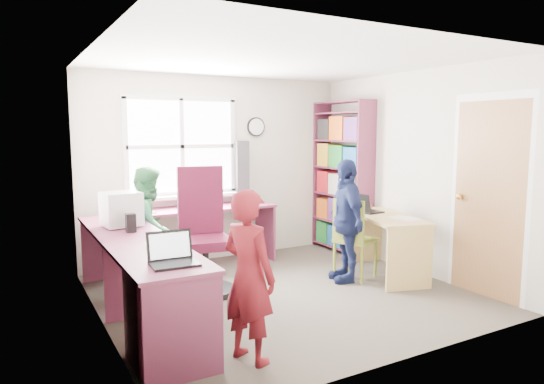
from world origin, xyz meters
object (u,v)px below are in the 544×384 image
Objects in this scene: person_red at (249,276)px; person_navy at (346,220)px; right_desk at (385,232)px; wooden_chair at (353,236)px; bookshelf at (342,181)px; swivel_chair at (204,239)px; cd_tower at (242,172)px; potted_plant at (188,196)px; crt_monitor at (121,209)px; l_desk at (169,277)px; laptop_left at (172,256)px; person_green at (150,226)px; laptop_right at (364,208)px.

person_red is 0.93× the size of person_navy.
wooden_chair is at bearing -169.03° from right_desk.
person_navy is at bearing -125.51° from bookshelf.
swivel_chair is 1.61× the size of cd_tower.
potted_plant is at bearing 89.68° from swivel_chair.
person_red reaches higher than crt_monitor.
l_desk is at bearing 0.70° from person_red.
wooden_chair is 1.75m from cd_tower.
person_navy is at bearing -5.39° from swivel_chair.
crt_monitor is at bearing 143.24° from wooden_chair.
cd_tower is (1.74, 2.44, 0.36)m from laptop_left.
swivel_chair is at bearing -163.64° from bookshelf.
bookshelf is 1.43m from cd_tower.
swivel_chair is at bearing -30.59° from person_red.
bookshelf is 3.76m from laptop_left.
crt_monitor reaches higher than laptop_left.
potted_plant is at bearing 70.86° from laptop_left.
l_desk is 1.06m from crt_monitor.
bookshelf is 2.48m from swivel_chair.
person_green reaches higher than wooden_chair.
l_desk is 2.20m from person_navy.
bookshelf is (0.25, 1.17, 0.49)m from right_desk.
wooden_chair is at bearing 24.47° from laptop_left.
right_desk is 1.02× the size of swivel_chair.
swivel_chair is at bearing 51.71° from l_desk.
bookshelf is at bearing 26.52° from swivel_chair.
cd_tower is 2.91× the size of potted_plant.
right_desk is at bearing -84.77° from person_red.
potted_plant is at bearing 158.54° from right_desk.
cd_tower is 3.00m from person_red.
laptop_right reaches higher than right_desk.
potted_plant is at bearing 65.77° from l_desk.
person_red is (-2.29, -1.45, -0.12)m from laptop_right.
wooden_chair is 2.55m from crt_monitor.
potted_plant reaches higher than laptop_left.
person_red is (-1.25, -2.68, -0.51)m from cd_tower.
laptop_right is 0.45× the size of cd_tower.
laptop_right is at bearing -33.36° from potted_plant.
laptop_right is (-0.09, 0.29, 0.25)m from right_desk.
person_green is at bearing -16.89° from person_red.
person_green is at bearing 35.85° from crt_monitor.
laptop_right is (2.78, 1.21, -0.04)m from laptop_left.
person_red is 0.98× the size of person_green.
potted_plant is 1.98m from person_navy.
bookshelf is 1.51× the size of person_navy.
potted_plant is at bearing -119.64° from person_navy.
person_navy is (-0.80, -1.12, -0.31)m from bookshelf.
crt_monitor is (-0.80, 0.15, 0.36)m from swivel_chair.
laptop_right is at bearing -14.23° from crt_monitor.
person_red is at bearing -146.38° from person_green.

